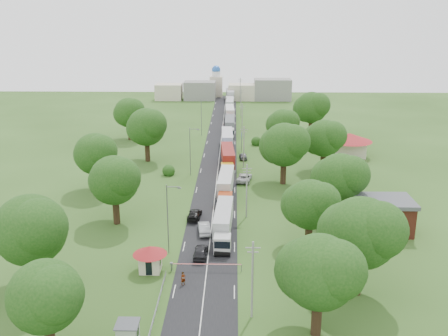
{
  "coord_description": "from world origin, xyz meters",
  "views": [
    {
      "loc": [
        3.5,
        -82.32,
        31.62
      ],
      "look_at": [
        1.48,
        10.4,
        3.0
      ],
      "focal_mm": 40.0,
      "sensor_mm": 36.0,
      "label": 1
    }
  ],
  "objects_px": {
    "guard_booth": "(150,255)",
    "info_sign": "(242,138)",
    "car_lane_front": "(201,252)",
    "truck_0": "(223,223)",
    "boom_barrier": "(196,265)",
    "pedestrian_near": "(183,279)",
    "car_lane_mid": "(204,228)"
  },
  "relations": [
    {
      "from": "guard_booth",
      "to": "truck_0",
      "type": "bearing_deg",
      "value": 50.3
    },
    {
      "from": "info_sign",
      "to": "pedestrian_near",
      "type": "xyz_separation_m",
      "value": [
        -7.84,
        -63.5,
        -2.15
      ]
    },
    {
      "from": "car_lane_front",
      "to": "car_lane_mid",
      "type": "bearing_deg",
      "value": -87.37
    },
    {
      "from": "guard_booth",
      "to": "truck_0",
      "type": "distance_m",
      "value": 14.27
    },
    {
      "from": "info_sign",
      "to": "car_lane_mid",
      "type": "xyz_separation_m",
      "value": [
        -6.2,
        -48.26,
        -2.22
      ]
    },
    {
      "from": "car_lane_front",
      "to": "car_lane_mid",
      "type": "height_order",
      "value": "car_lane_mid"
    },
    {
      "from": "truck_0",
      "to": "car_lane_mid",
      "type": "bearing_deg",
      "value": 165.48
    },
    {
      "from": "boom_barrier",
      "to": "car_lane_mid",
      "type": "bearing_deg",
      "value": 88.26
    },
    {
      "from": "guard_booth",
      "to": "car_lane_mid",
      "type": "distance_m",
      "value": 13.35
    },
    {
      "from": "info_sign",
      "to": "car_lane_front",
      "type": "xyz_separation_m",
      "value": [
        -6.2,
        -56.06,
        -2.23
      ]
    },
    {
      "from": "truck_0",
      "to": "car_lane_mid",
      "type": "distance_m",
      "value": 3.27
    },
    {
      "from": "boom_barrier",
      "to": "car_lane_front",
      "type": "height_order",
      "value": "car_lane_front"
    },
    {
      "from": "guard_booth",
      "to": "car_lane_front",
      "type": "relative_size",
      "value": 0.97
    },
    {
      "from": "boom_barrier",
      "to": "guard_booth",
      "type": "distance_m",
      "value": 5.98
    },
    {
      "from": "pedestrian_near",
      "to": "car_lane_mid",
      "type": "bearing_deg",
      "value": 52.33
    },
    {
      "from": "truck_0",
      "to": "pedestrian_near",
      "type": "bearing_deg",
      "value": -107.47
    },
    {
      "from": "car_lane_mid",
      "to": "info_sign",
      "type": "bearing_deg",
      "value": -104.67
    },
    {
      "from": "car_lane_mid",
      "to": "truck_0",
      "type": "bearing_deg",
      "value": 158.14
    },
    {
      "from": "boom_barrier",
      "to": "truck_0",
      "type": "xyz_separation_m",
      "value": [
        3.28,
        10.98,
        1.15
      ]
    },
    {
      "from": "guard_booth",
      "to": "info_sign",
      "type": "xyz_separation_m",
      "value": [
        12.4,
        60.0,
        0.84
      ]
    },
    {
      "from": "guard_booth",
      "to": "car_lane_front",
      "type": "bearing_deg",
      "value": 32.41
    },
    {
      "from": "info_sign",
      "to": "truck_0",
      "type": "bearing_deg",
      "value": -93.83
    },
    {
      "from": "info_sign",
      "to": "truck_0",
      "type": "distance_m",
      "value": 49.14
    },
    {
      "from": "boom_barrier",
      "to": "pedestrian_near",
      "type": "xyz_separation_m",
      "value": [
        -1.28,
        -3.5,
        -0.03
      ]
    },
    {
      "from": "boom_barrier",
      "to": "guard_booth",
      "type": "height_order",
      "value": "guard_booth"
    },
    {
      "from": "truck_0",
      "to": "car_lane_front",
      "type": "distance_m",
      "value": 7.73
    },
    {
      "from": "guard_booth",
      "to": "car_lane_mid",
      "type": "relative_size",
      "value": 0.93
    },
    {
      "from": "guard_booth",
      "to": "pedestrian_near",
      "type": "bearing_deg",
      "value": -37.5
    },
    {
      "from": "boom_barrier",
      "to": "pedestrian_near",
      "type": "relative_size",
      "value": 5.38
    },
    {
      "from": "car_lane_mid",
      "to": "pedestrian_near",
      "type": "height_order",
      "value": "pedestrian_near"
    },
    {
      "from": "info_sign",
      "to": "pedestrian_near",
      "type": "distance_m",
      "value": 64.02
    },
    {
      "from": "car_lane_front",
      "to": "pedestrian_near",
      "type": "distance_m",
      "value": 7.61
    }
  ]
}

